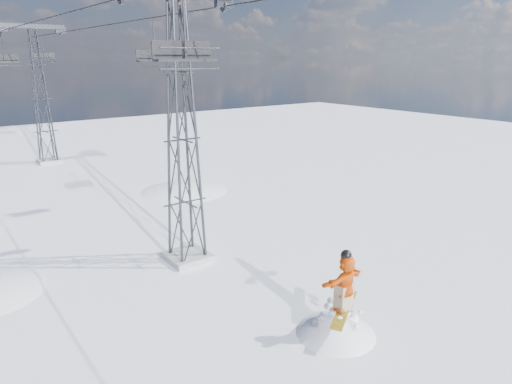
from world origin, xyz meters
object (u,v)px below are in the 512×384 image
at_px(lift_tower_near, 182,140).
at_px(snowboarder_jump, 333,374).
at_px(lift_tower_far, 41,99).
at_px(lift_chair_near, 185,53).

distance_m(lift_tower_near, snowboarder_jump, 10.78).
bearing_deg(snowboarder_jump, lift_tower_far, 91.96).
xyz_separation_m(snowboarder_jump, lift_chair_near, (-3.33, 3.47, 10.54)).
xyz_separation_m(lift_tower_far, snowboarder_jump, (1.13, -33.06, -7.07)).
height_order(lift_tower_near, snowboarder_jump, lift_tower_near).
xyz_separation_m(lift_tower_far, lift_chair_near, (-2.20, -29.59, 3.47)).
bearing_deg(lift_tower_far, lift_chair_near, -94.25).
distance_m(snowboarder_jump, lift_chair_near, 11.59).
relative_size(lift_tower_near, snowboarder_jump, 1.62).
distance_m(lift_tower_near, lift_tower_far, 25.00).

